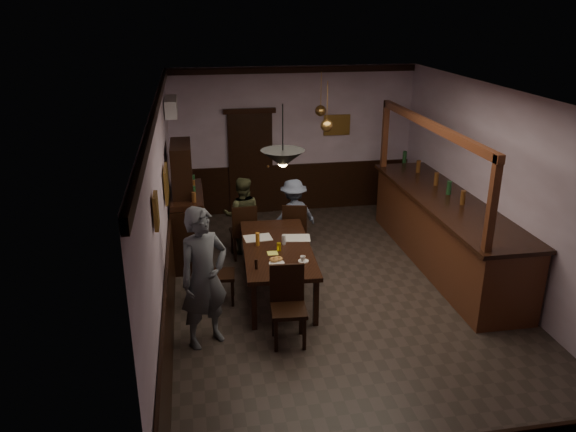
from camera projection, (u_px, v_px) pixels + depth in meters
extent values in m
cube|color=#2D2621|center=(341.00, 300.00, 8.38)|extent=(5.00, 8.00, 0.01)
cube|color=white|center=(349.00, 97.00, 7.31)|extent=(5.00, 8.00, 0.01)
cube|color=#AB93A7|center=(293.00, 141.00, 11.53)|extent=(5.00, 0.01, 3.00)
cube|color=#AB93A7|center=(487.00, 384.00, 4.16)|extent=(5.00, 0.01, 3.00)
cube|color=#AB93A7|center=(163.00, 216.00, 7.45)|extent=(0.01, 8.00, 3.00)
cube|color=#AB93A7|center=(509.00, 195.00, 8.25)|extent=(0.01, 8.00, 3.00)
cube|color=black|center=(277.00, 248.00, 8.36)|extent=(1.11, 2.25, 0.06)
cube|color=black|center=(254.00, 306.00, 7.50)|extent=(0.07, 0.07, 0.69)
cube|color=black|center=(316.00, 303.00, 7.60)|extent=(0.07, 0.07, 0.69)
cube|color=black|center=(246.00, 245.00, 9.40)|extent=(0.07, 0.07, 0.69)
cube|color=black|center=(296.00, 243.00, 9.49)|extent=(0.07, 0.07, 0.69)
cube|color=black|center=(243.00, 232.00, 9.66)|extent=(0.45, 0.45, 0.05)
cube|color=black|center=(245.00, 221.00, 9.39)|extent=(0.43, 0.07, 0.50)
cube|color=black|center=(251.00, 240.00, 9.94)|extent=(0.04, 0.04, 0.43)
cube|color=black|center=(232.00, 242.00, 9.86)|extent=(0.04, 0.04, 0.43)
cube|color=black|center=(255.00, 248.00, 9.63)|extent=(0.04, 0.04, 0.43)
cube|color=black|center=(235.00, 250.00, 9.55)|extent=(0.04, 0.04, 0.43)
cube|color=black|center=(295.00, 230.00, 9.77)|extent=(0.50, 0.50, 0.05)
cube|color=black|center=(294.00, 219.00, 9.49)|extent=(0.42, 0.13, 0.50)
cube|color=black|center=(305.00, 239.00, 10.00)|extent=(0.04, 0.04, 0.43)
cube|color=black|center=(286.00, 238.00, 10.01)|extent=(0.04, 0.04, 0.43)
cube|color=black|center=(304.00, 246.00, 9.68)|extent=(0.04, 0.04, 0.43)
cube|color=black|center=(285.00, 246.00, 9.70)|extent=(0.04, 0.04, 0.43)
cube|color=black|center=(289.00, 310.00, 7.15)|extent=(0.47, 0.47, 0.05)
cube|color=black|center=(287.00, 283.00, 7.24)|extent=(0.45, 0.07, 0.53)
cube|color=black|center=(276.00, 336.00, 7.05)|extent=(0.04, 0.04, 0.46)
cube|color=black|center=(304.00, 334.00, 7.09)|extent=(0.04, 0.04, 0.46)
cube|color=black|center=(273.00, 321.00, 7.39)|extent=(0.04, 0.04, 0.46)
cube|color=black|center=(301.00, 319.00, 7.43)|extent=(0.04, 0.04, 0.46)
cube|color=black|center=(221.00, 275.00, 8.19)|extent=(0.43, 0.43, 0.05)
cube|color=black|center=(207.00, 259.00, 8.08)|extent=(0.07, 0.40, 0.48)
cube|color=black|center=(232.00, 293.00, 8.13)|extent=(0.04, 0.04, 0.41)
cube|color=black|center=(233.00, 283.00, 8.43)|extent=(0.04, 0.04, 0.41)
cube|color=black|center=(210.00, 294.00, 8.10)|extent=(0.04, 0.04, 0.41)
cube|color=black|center=(211.00, 284.00, 8.40)|extent=(0.04, 0.04, 0.41)
imported|color=#50545C|center=(204.00, 278.00, 7.01)|extent=(0.81, 0.72, 1.86)
imported|color=#414428|center=(242.00, 215.00, 9.76)|extent=(0.73, 0.61, 1.37)
imported|color=slate|center=(293.00, 215.00, 9.88)|extent=(0.94, 0.68, 1.30)
cube|color=silver|center=(258.00, 238.00, 8.65)|extent=(0.45, 0.34, 0.01)
cube|color=silver|center=(296.00, 238.00, 8.65)|extent=(0.46, 0.36, 0.01)
cube|color=#E4EB56|center=(273.00, 253.00, 8.13)|extent=(0.16, 0.16, 0.00)
cylinder|color=white|center=(303.00, 261.00, 7.87)|extent=(0.15, 0.15, 0.01)
imported|color=white|center=(303.00, 259.00, 7.85)|extent=(0.08, 0.08, 0.07)
cylinder|color=white|center=(277.00, 263.00, 7.80)|extent=(0.22, 0.22, 0.01)
torus|color=#C68C47|center=(274.00, 260.00, 7.85)|extent=(0.13, 0.13, 0.04)
torus|color=#C68C47|center=(278.00, 259.00, 7.88)|extent=(0.13, 0.13, 0.04)
cylinder|color=gold|center=(279.00, 247.00, 8.20)|extent=(0.07, 0.07, 0.12)
cylinder|color=#BF721E|center=(258.00, 239.00, 8.36)|extent=(0.06, 0.06, 0.20)
cylinder|color=silver|center=(284.00, 240.00, 8.41)|extent=(0.06, 0.06, 0.15)
cylinder|color=black|center=(256.00, 264.00, 7.63)|extent=(0.04, 0.04, 0.14)
cube|color=black|center=(189.00, 227.00, 9.61)|extent=(0.55, 1.53, 1.09)
cube|color=black|center=(187.00, 194.00, 9.40)|extent=(0.52, 1.47, 0.09)
cube|color=black|center=(182.00, 169.00, 9.23)|extent=(0.33, 0.98, 0.87)
cube|color=#472013|center=(444.00, 233.00, 9.35)|extent=(0.91, 4.26, 1.11)
cube|color=black|center=(447.00, 200.00, 9.14)|extent=(1.01, 4.36, 0.06)
cube|color=#472013|center=(431.00, 125.00, 8.64)|extent=(0.10, 4.16, 0.12)
cube|color=#472013|center=(493.00, 206.00, 6.99)|extent=(0.10, 0.10, 1.32)
cube|color=#472013|center=(385.00, 136.00, 10.72)|extent=(0.10, 0.10, 1.32)
cube|color=black|center=(251.00, 164.00, 11.50)|extent=(0.90, 0.06, 2.10)
cube|color=white|center=(171.00, 107.00, 9.80)|extent=(0.20, 0.85, 0.30)
cube|color=olive|center=(156.00, 211.00, 5.75)|extent=(0.04, 0.28, 0.36)
cube|color=olive|center=(166.00, 184.00, 8.12)|extent=(0.04, 0.62, 0.48)
cube|color=olive|center=(337.00, 125.00, 11.53)|extent=(0.55, 0.04, 0.42)
cylinder|color=black|center=(283.00, 132.00, 6.93)|extent=(0.02, 0.02, 0.69)
cone|color=black|center=(283.00, 159.00, 7.06)|extent=(0.56, 0.56, 0.22)
sphere|color=#FFD88C|center=(283.00, 163.00, 7.07)|extent=(0.12, 0.12, 0.12)
cylinder|color=#BF8C3F|center=(327.00, 104.00, 8.91)|extent=(0.02, 0.02, 0.70)
cone|color=#BF8C3F|center=(327.00, 125.00, 9.03)|extent=(0.20, 0.20, 0.22)
sphere|color=#FFD88C|center=(327.00, 129.00, 9.05)|extent=(0.12, 0.12, 0.12)
cylinder|color=#BF8C3F|center=(321.00, 91.00, 10.14)|extent=(0.02, 0.02, 0.70)
cone|color=#BF8C3F|center=(321.00, 111.00, 10.26)|extent=(0.20, 0.20, 0.22)
sphere|color=#FFD88C|center=(321.00, 114.00, 10.28)|extent=(0.12, 0.12, 0.12)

